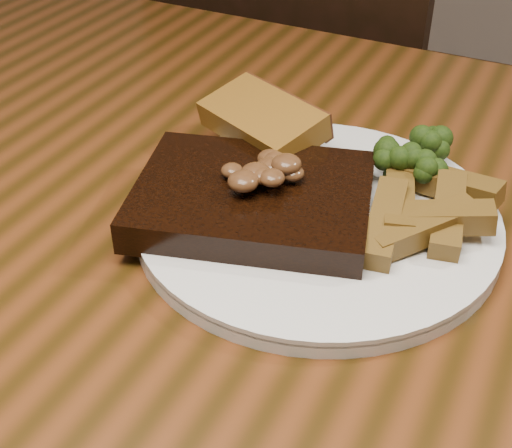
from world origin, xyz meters
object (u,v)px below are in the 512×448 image
(plate, at_px, (317,220))
(garlic_bread, at_px, (262,139))
(chair_far, at_px, (306,96))
(steak, at_px, (253,200))
(dining_table, at_px, (259,328))
(potato_wedges, at_px, (414,216))

(plate, bearing_deg, garlic_bread, 140.05)
(chair_far, relative_size, steak, 5.14)
(dining_table, bearing_deg, potato_wedges, 30.39)
(plate, bearing_deg, potato_wedges, 12.02)
(dining_table, height_order, chair_far, chair_far)
(dining_table, xyz_separation_m, plate, (0.03, 0.05, 0.10))
(plate, bearing_deg, steak, -154.57)
(steak, xyz_separation_m, garlic_bread, (-0.04, 0.10, -0.00))
(dining_table, bearing_deg, plate, 56.27)
(steak, relative_size, garlic_bread, 1.65)
(plate, distance_m, garlic_bread, 0.11)
(garlic_bread, bearing_deg, plate, -16.46)
(plate, height_order, garlic_bread, garlic_bread)
(plate, distance_m, steak, 0.06)
(chair_far, distance_m, garlic_bread, 0.61)
(garlic_bread, relative_size, potato_wedges, 0.99)
(dining_table, distance_m, chair_far, 0.71)
(chair_far, relative_size, plate, 3.25)
(potato_wedges, bearing_deg, dining_table, -149.61)
(chair_far, distance_m, potato_wedges, 0.72)
(dining_table, relative_size, steak, 8.43)
(steak, relative_size, potato_wedges, 1.63)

